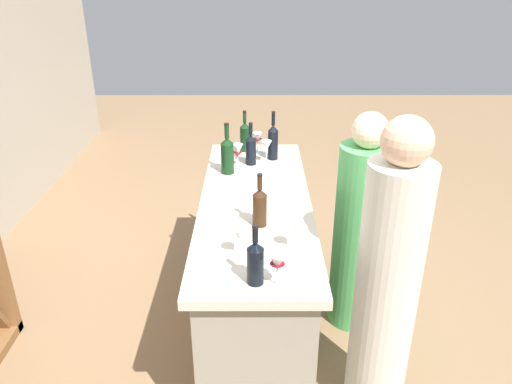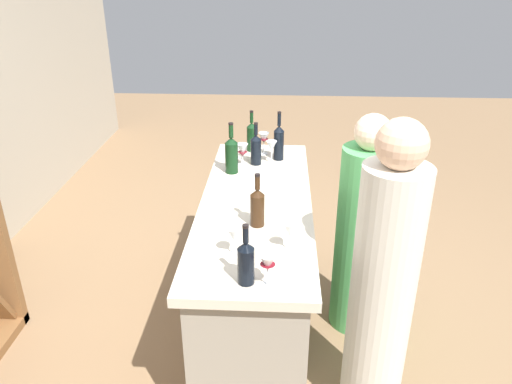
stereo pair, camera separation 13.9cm
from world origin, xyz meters
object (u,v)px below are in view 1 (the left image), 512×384
object	(u,v)px
wine_bottle_leftmost_near_black	(256,261)
wine_glass_near_left	(297,230)
person_left_guest	(361,232)
person_center_guest	(388,286)
wine_bottle_second_right_near_black	(251,149)
wine_glass_far_left	(258,139)
wine_bottle_center_dark_green	(228,154)
wine_bottle_second_left_amber_brown	(261,206)
wine_bottle_far_right_dark_green	(245,136)
wine_bottle_rightmost_near_black	(274,141)
wine_glass_near_right	(267,147)
wine_glass_far_right	(238,152)
wine_glass_near_center	(278,263)
wine_glass_far_center	(241,236)

from	to	relation	value
wine_bottle_leftmost_near_black	wine_glass_near_left	size ratio (longest dim) A/B	1.89
person_left_guest	person_center_guest	size ratio (longest dim) A/B	0.88
wine_bottle_leftmost_near_black	wine_bottle_second_right_near_black	bearing A→B (deg)	1.13
wine_glass_near_left	wine_glass_far_left	distance (m)	1.28
wine_bottle_center_dark_green	wine_glass_far_left	bearing A→B (deg)	-29.44
wine_bottle_second_left_amber_brown	wine_bottle_far_right_dark_green	bearing A→B (deg)	5.02
wine_bottle_rightmost_near_black	person_center_guest	xyz separation A→B (m)	(-1.25, -0.51, -0.29)
wine_glass_near_left	wine_glass_near_right	world-z (taller)	wine_glass_near_right
wine_bottle_far_right_dark_green	person_center_guest	xyz separation A→B (m)	(-1.41, -0.70, -0.27)
wine_glass_near_right	wine_bottle_rightmost_near_black	bearing A→B (deg)	-32.13
wine_bottle_far_right_dark_green	person_center_guest	size ratio (longest dim) A/B	0.18
wine_glass_near_left	wine_glass_far_right	bearing A→B (deg)	16.28
wine_bottle_leftmost_near_black	wine_bottle_second_left_amber_brown	xyz separation A→B (m)	(0.50, -0.03, 0.00)
wine_glass_near_left	wine_glass_near_right	xyz separation A→B (m)	(1.10, 0.12, 0.01)
wine_bottle_second_left_amber_brown	wine_glass_far_right	bearing A→B (deg)	9.79
wine_bottle_second_right_near_black	wine_bottle_rightmost_near_black	bearing A→B (deg)	-57.97
wine_glass_near_center	wine_glass_near_right	world-z (taller)	wine_glass_near_right
wine_bottle_far_right_dark_green	wine_glass_far_center	xyz separation A→B (m)	(-1.39, -0.00, -0.01)
wine_glass_far_center	person_left_guest	bearing A→B (deg)	-46.67
wine_bottle_center_dark_green	wine_bottle_far_right_dark_green	xyz separation A→B (m)	(0.41, -0.10, -0.01)
person_center_guest	wine_glass_far_right	bearing A→B (deg)	-61.47
wine_glass_near_right	wine_glass_far_left	world-z (taller)	same
wine_glass_far_right	person_left_guest	size ratio (longest dim) A/B	0.11
wine_bottle_leftmost_near_black	wine_bottle_rightmost_near_black	bearing A→B (deg)	-4.93
wine_bottle_rightmost_near_black	wine_bottle_far_right_dark_green	xyz separation A→B (m)	(0.16, 0.20, -0.02)
wine_bottle_second_left_amber_brown	wine_glass_near_right	bearing A→B (deg)	-3.42
wine_bottle_far_right_dark_green	wine_glass_far_left	distance (m)	0.11
wine_glass_far_center	wine_bottle_leftmost_near_black	bearing A→B (deg)	-162.56
wine_bottle_second_left_amber_brown	wine_glass_near_right	xyz separation A→B (m)	(0.86, -0.05, 0.01)
wine_bottle_second_right_near_black	person_left_guest	xyz separation A→B (m)	(-0.46, -0.67, -0.37)
wine_glass_far_left	person_center_guest	xyz separation A→B (m)	(-1.35, -0.61, -0.27)
wine_bottle_rightmost_near_black	wine_glass_far_left	size ratio (longest dim) A/B	2.15
wine_bottle_center_dark_green	wine_glass_far_center	xyz separation A→B (m)	(-0.98, -0.11, -0.02)
wine_glass_near_left	wine_glass_far_right	world-z (taller)	wine_glass_far_right
wine_glass_far_right	wine_bottle_leftmost_near_black	bearing A→B (deg)	-175.03
person_left_guest	person_center_guest	distance (m)	0.70
wine_bottle_far_right_dark_green	wine_glass_near_center	distance (m)	1.63
wine_bottle_second_right_near_black	wine_glass_far_left	xyz separation A→B (m)	(0.19, -0.05, 0.00)
wine_glass_near_right	wine_bottle_second_left_amber_brown	bearing A→B (deg)	176.58
person_center_guest	wine_bottle_second_right_near_black	bearing A→B (deg)	-65.31
wine_bottle_center_dark_green	wine_glass_far_left	xyz separation A→B (m)	(0.34, -0.19, -0.01)
wine_glass_near_left	wine_glass_far_left	bearing A→B (deg)	7.78
wine_bottle_second_left_amber_brown	wine_glass_near_left	size ratio (longest dim) A/B	1.94
wine_bottle_second_left_amber_brown	wine_bottle_center_dark_green	distance (m)	0.72
wine_glass_near_center	wine_glass_near_right	distance (m)	1.38
wine_bottle_center_dark_green	wine_bottle_second_right_near_black	xyz separation A→B (m)	(0.15, -0.15, -0.02)
wine_glass_near_left	wine_glass_near_right	bearing A→B (deg)	5.98
wine_glass_far_left	wine_glass_far_right	world-z (taller)	wine_glass_far_left
wine_bottle_center_dark_green	wine_glass_near_left	xyz separation A→B (m)	(-0.93, -0.37, -0.02)
wine_bottle_rightmost_near_black	wine_glass_far_center	world-z (taller)	wine_bottle_rightmost_near_black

